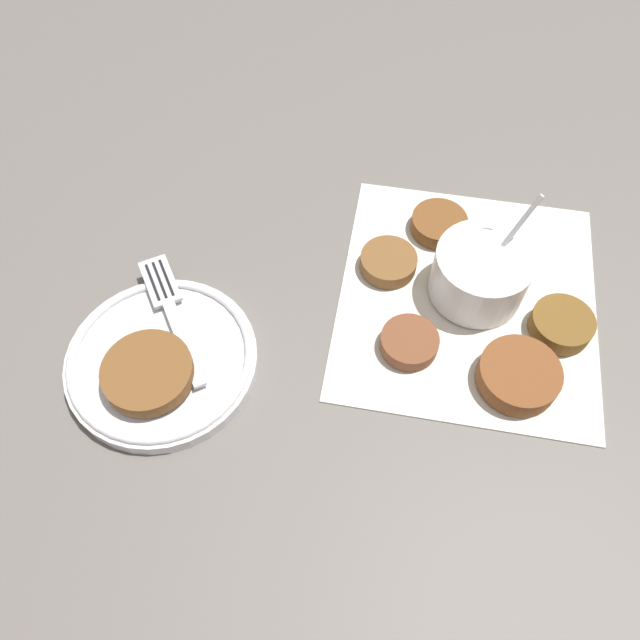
# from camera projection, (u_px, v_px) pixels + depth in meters

# --- Properties ---
(ground_plane) EXTENTS (4.00, 4.00, 0.00)m
(ground_plane) POSITION_uv_depth(u_px,v_px,m) (469.00, 276.00, 0.66)
(ground_plane) COLOR #605B56
(napkin) EXTENTS (0.28, 0.26, 0.00)m
(napkin) POSITION_uv_depth(u_px,v_px,m) (466.00, 298.00, 0.64)
(napkin) COLOR silver
(napkin) RESTS_ON ground_plane
(sauce_bowl) EXTENTS (0.10, 0.10, 0.11)m
(sauce_bowl) POSITION_uv_depth(u_px,v_px,m) (480.00, 275.00, 0.62)
(sauce_bowl) COLOR silver
(sauce_bowl) RESTS_ON napkin
(fritter_0) EXTENTS (0.06, 0.06, 0.02)m
(fritter_0) POSITION_uv_depth(u_px,v_px,m) (409.00, 342.00, 0.60)
(fritter_0) COLOR brown
(fritter_0) RESTS_ON napkin
(fritter_1) EXTENTS (0.08, 0.08, 0.02)m
(fritter_1) POSITION_uv_depth(u_px,v_px,m) (519.00, 375.00, 0.58)
(fritter_1) COLOR brown
(fritter_1) RESTS_ON napkin
(fritter_2) EXTENTS (0.06, 0.06, 0.02)m
(fritter_2) POSITION_uv_depth(u_px,v_px,m) (561.00, 324.00, 0.61)
(fritter_2) COLOR brown
(fritter_2) RESTS_ON napkin
(fritter_3) EXTENTS (0.06, 0.06, 0.02)m
(fritter_3) POSITION_uv_depth(u_px,v_px,m) (439.00, 224.00, 0.68)
(fritter_3) COLOR brown
(fritter_3) RESTS_ON napkin
(fritter_4) EXTENTS (0.06, 0.06, 0.02)m
(fritter_4) POSITION_uv_depth(u_px,v_px,m) (388.00, 262.00, 0.65)
(fritter_4) COLOR brown
(fritter_4) RESTS_ON napkin
(serving_plate) EXTENTS (0.18, 0.18, 0.02)m
(serving_plate) POSITION_uv_depth(u_px,v_px,m) (162.00, 360.00, 0.59)
(serving_plate) COLOR silver
(serving_plate) RESTS_ON ground_plane
(fritter_on_plate) EXTENTS (0.08, 0.08, 0.02)m
(fritter_on_plate) POSITION_uv_depth(u_px,v_px,m) (148.00, 372.00, 0.57)
(fritter_on_plate) COLOR brown
(fritter_on_plate) RESTS_ON serving_plate
(fork) EXTENTS (0.14, 0.11, 0.00)m
(fork) POSITION_uv_depth(u_px,v_px,m) (169.00, 305.00, 0.61)
(fork) COLOR silver
(fork) RESTS_ON serving_plate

